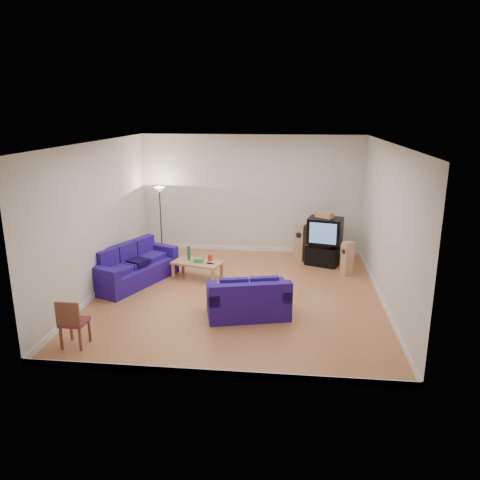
# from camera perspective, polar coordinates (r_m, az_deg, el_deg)

# --- Properties ---
(room) EXTENTS (6.01, 6.51, 3.21)m
(room) POSITION_cam_1_polar(r_m,az_deg,el_deg) (9.63, -0.26, 1.91)
(room) COLOR #96532E
(room) RESTS_ON ground
(sofa_three_seat) EXTENTS (1.72, 2.38, 0.84)m
(sofa_three_seat) POSITION_cam_1_polar(r_m,az_deg,el_deg) (10.98, -13.09, -3.47)
(sofa_three_seat) COLOR #1D0B61
(sofa_three_seat) RESTS_ON ground
(sofa_loveseat) EXTENTS (1.70, 1.20, 0.77)m
(sofa_loveseat) POSITION_cam_1_polar(r_m,az_deg,el_deg) (8.98, 1.03, -7.57)
(sofa_loveseat) COLOR #1D0B61
(sofa_loveseat) RESTS_ON ground
(coffee_table) EXTENTS (1.25, 0.87, 0.41)m
(coffee_table) POSITION_cam_1_polar(r_m,az_deg,el_deg) (10.95, -5.22, -2.92)
(coffee_table) COLOR tan
(coffee_table) RESTS_ON ground
(bottle) EXTENTS (0.08, 0.08, 0.33)m
(bottle) POSITION_cam_1_polar(r_m,az_deg,el_deg) (11.03, -6.25, -1.63)
(bottle) COLOR #197233
(bottle) RESTS_ON coffee_table
(tissue_box) EXTENTS (0.23, 0.14, 0.09)m
(tissue_box) POSITION_cam_1_polar(r_m,az_deg,el_deg) (10.86, -5.06, -2.52)
(tissue_box) COLOR green
(tissue_box) RESTS_ON coffee_table
(red_canister) EXTENTS (0.11, 0.11, 0.15)m
(red_canister) POSITION_cam_1_polar(r_m,az_deg,el_deg) (10.96, -3.67, -2.16)
(red_canister) COLOR red
(red_canister) RESTS_ON coffee_table
(remote) EXTENTS (0.17, 0.09, 0.02)m
(remote) POSITION_cam_1_polar(r_m,az_deg,el_deg) (10.77, -3.67, -2.85)
(remote) COLOR black
(remote) RESTS_ON coffee_table
(tv_stand) EXTENTS (0.90, 0.70, 0.49)m
(tv_stand) POSITION_cam_1_polar(r_m,az_deg,el_deg) (12.06, 9.98, -1.92)
(tv_stand) COLOR black
(tv_stand) RESTS_ON ground
(av_receiver) EXTENTS (0.49, 0.42, 0.10)m
(av_receiver) POSITION_cam_1_polar(r_m,az_deg,el_deg) (11.98, 9.86, -0.57)
(av_receiver) COLOR black
(av_receiver) RESTS_ON tv_stand
(television) EXTENTS (0.95, 0.79, 0.64)m
(television) POSITION_cam_1_polar(r_m,az_deg,el_deg) (11.89, 10.33, 1.14)
(television) COLOR black
(television) RESTS_ON av_receiver
(centre_speaker) EXTENTS (0.46, 0.41, 0.15)m
(centre_speaker) POSITION_cam_1_polar(r_m,az_deg,el_deg) (11.85, 10.26, 3.07)
(centre_speaker) COLOR tan
(centre_speaker) RESTS_ON television
(speaker_left) EXTENTS (0.31, 0.35, 0.98)m
(speaker_left) POSITION_cam_1_polar(r_m,az_deg,el_deg) (12.26, 7.35, -0.30)
(speaker_left) COLOR tan
(speaker_left) RESTS_ON ground
(speaker_right) EXTENTS (0.31, 0.29, 0.83)m
(speaker_right) POSITION_cam_1_polar(r_m,az_deg,el_deg) (11.39, 12.96, -2.23)
(speaker_right) COLOR tan
(speaker_right) RESTS_ON ground
(floor_lamp) EXTENTS (0.32, 0.32, 1.84)m
(floor_lamp) POSITION_cam_1_polar(r_m,az_deg,el_deg) (12.70, -9.76, 4.93)
(floor_lamp) COLOR black
(floor_lamp) RESTS_ON ground
(dining_chair) EXTENTS (0.42, 0.42, 0.85)m
(dining_chair) POSITION_cam_1_polar(r_m,az_deg,el_deg) (8.27, -19.79, -9.26)
(dining_chair) COLOR brown
(dining_chair) RESTS_ON ground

